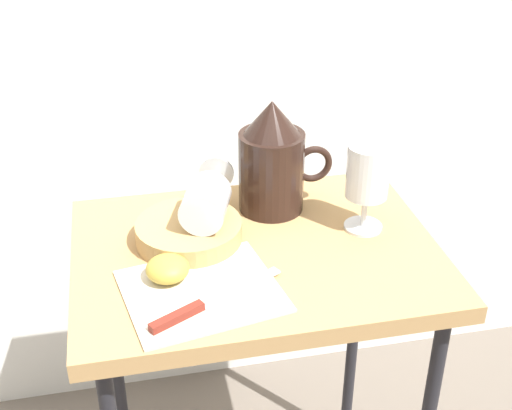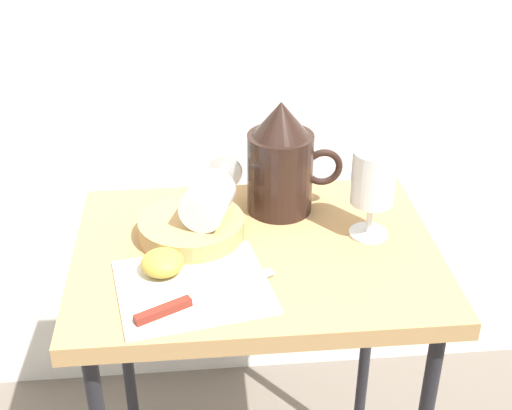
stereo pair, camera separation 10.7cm
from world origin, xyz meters
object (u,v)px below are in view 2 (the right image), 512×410
wine_glass_tipped_near (209,199)px  knife (186,302)px  pitcher (281,168)px  table (256,285)px  basket_tray (192,228)px  apple_half_left (163,263)px  wine_glass_upright (373,182)px

wine_glass_tipped_near → knife: (-0.04, -0.18, -0.06)m
pitcher → knife: (-0.17, -0.26, -0.07)m
table → basket_tray: bearing=157.1°
table → pitcher: (0.05, 0.12, 0.15)m
knife → pitcher: bearing=57.8°
knife → wine_glass_tipped_near: bearing=77.8°
table → apple_half_left: (-0.15, -0.06, 0.10)m
apple_half_left → pitcher: bearing=42.1°
table → apple_half_left: bearing=-158.1°
wine_glass_upright → apple_half_left: wine_glass_upright is taller
table → wine_glass_upright: wine_glass_upright is taller
pitcher → wine_glass_upright: bearing=-36.0°
table → wine_glass_tipped_near: wine_glass_tipped_near is taller
pitcher → wine_glass_tipped_near: pitcher is taller
basket_tray → knife: (-0.01, -0.18, -0.01)m
table → apple_half_left: apple_half_left is taller
wine_glass_tipped_near → knife: wine_glass_tipped_near is taller
pitcher → knife: pitcher is taller
basket_tray → apple_half_left: bearing=-113.5°
apple_half_left → basket_tray: bearing=66.5°
apple_half_left → knife: bearing=-67.4°
knife → apple_half_left: bearing=112.6°
wine_glass_tipped_near → apple_half_left: size_ratio=2.51×
pitcher → wine_glass_tipped_near: (-0.13, -0.08, -0.01)m
pitcher → wine_glass_upright: pitcher is taller
wine_glass_upright → wine_glass_tipped_near: wine_glass_upright is taller
basket_tray → apple_half_left: (-0.04, -0.10, 0.00)m
apple_half_left → knife: 0.09m
wine_glass_upright → knife: size_ratio=0.74×
basket_tray → wine_glass_upright: bearing=-3.8°
wine_glass_upright → wine_glass_tipped_near: 0.26m
table → knife: bearing=-128.4°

